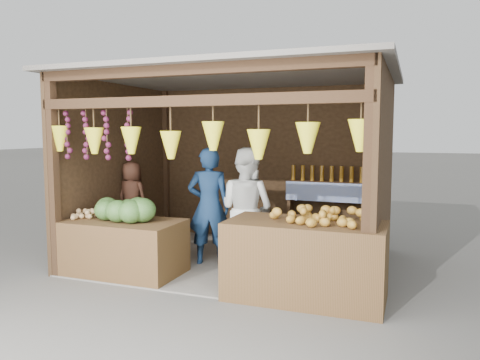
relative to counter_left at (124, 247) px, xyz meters
name	(u,v)px	position (x,y,z in m)	size (l,w,h in m)	color
ground	(236,262)	(1.16, 1.07, -0.36)	(80.00, 80.00, 0.00)	#514F49
stall_structure	(233,146)	(1.13, 1.02, 1.31)	(4.30, 3.30, 2.66)	slate
back_shelf	(326,194)	(2.21, 2.35, 0.52)	(1.25, 0.32, 1.32)	#382314
counter_left	(124,247)	(0.00, 0.00, 0.00)	(1.50, 0.85, 0.71)	#4A3318
counter_right	(305,260)	(2.42, -0.07, 0.08)	(1.74, 0.85, 0.87)	#473117
stool	(133,241)	(-0.58, 1.08, -0.20)	(0.33, 0.33, 0.31)	black
man_standing	(209,206)	(0.86, 0.80, 0.47)	(0.60, 0.40, 1.65)	#142B4C
woman_standing	(247,209)	(1.44, 0.74, 0.47)	(0.81, 0.63, 1.66)	silver
vendor_seated	(132,197)	(-0.58, 1.08, 0.50)	(0.54, 0.35, 1.10)	#563122
melon_pile	(123,208)	(-0.01, 0.02, 0.52)	(1.00, 0.50, 0.32)	#204913
tanfruit_pile	(83,214)	(-0.59, -0.06, 0.42)	(0.34, 0.40, 0.13)	tan
mango_pile	(314,213)	(2.52, -0.13, 0.63)	(1.40, 0.64, 0.22)	#CE5E1B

